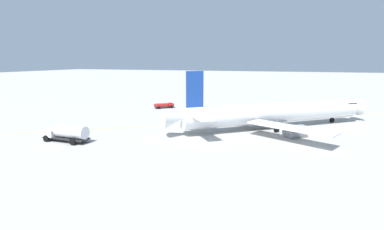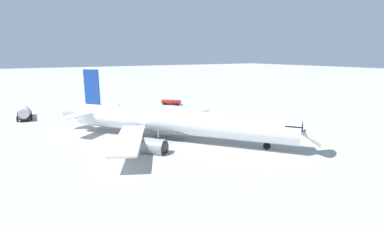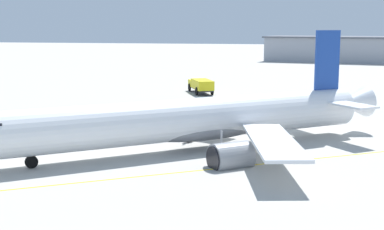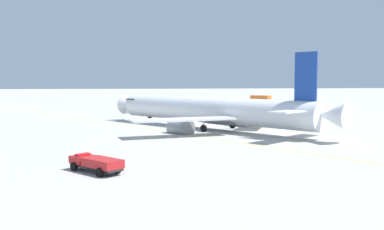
% 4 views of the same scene
% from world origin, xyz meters
% --- Properties ---
extents(ground_plane, '(600.00, 600.00, 0.00)m').
position_xyz_m(ground_plane, '(0.00, 0.00, 0.00)').
color(ground_plane, '#ADAAA3').
extents(airliner_main, '(37.17, 31.80, 11.89)m').
position_xyz_m(airliner_main, '(-1.54, -0.67, 2.86)').
color(airliner_main, white).
rests_on(airliner_main, ground_plane).
extents(fire_tender_truck, '(6.20, 9.35, 2.50)m').
position_xyz_m(fire_tender_truck, '(-9.31, 43.93, 1.53)').
color(fire_tender_truck, '#232326').
rests_on(fire_tender_truck, ground_plane).
extents(terminal_shed, '(50.64, 28.44, 8.31)m').
position_xyz_m(terminal_shed, '(19.17, 137.97, 4.17)').
color(terminal_shed, '#999EA8').
rests_on(terminal_shed, ground_plane).
extents(taxiway_centreline, '(157.39, 103.32, 0.01)m').
position_xyz_m(taxiway_centreline, '(3.69, -5.99, 0.00)').
color(taxiway_centreline, yellow).
rests_on(taxiway_centreline, ground_plane).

